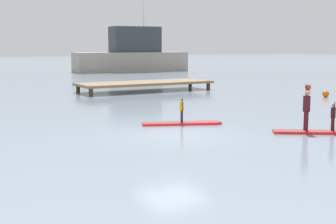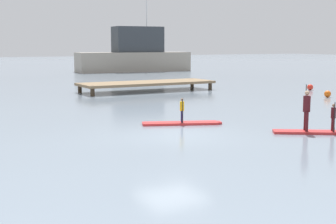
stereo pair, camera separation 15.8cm
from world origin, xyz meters
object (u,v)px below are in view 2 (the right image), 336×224
object	(u,v)px
paddleboard_near	(182,123)
fishing_boat_white_large	(135,55)
paddleboard_far	(313,132)
mooring_buoy_mid	(310,87)
paddler_child_solo	(182,109)
paddler_child_front	(333,116)
paddler_adult	(307,108)
mooring_buoy_near	(328,94)

from	to	relation	value
paddleboard_near	fishing_boat_white_large	xyz separation A→B (m)	(15.77, 38.33, 2.03)
paddleboard_far	mooring_buoy_mid	world-z (taller)	mooring_buoy_mid
paddler_child_solo	mooring_buoy_mid	world-z (taller)	paddler_child_solo
paddler_child_front	paddler_child_solo	bearing A→B (deg)	130.08
paddler_adult	mooring_buoy_mid	distance (m)	18.54
paddleboard_far	mooring_buoy_near	size ratio (longest dim) A/B	6.48
paddleboard_near	paddler_child_solo	xyz separation A→B (m)	(0.00, -0.01, 0.62)
paddler_child_front	mooring_buoy_mid	bearing A→B (deg)	47.31
paddler_child_front	mooring_buoy_mid	xyz separation A→B (m)	(12.45, 13.50, -0.47)
paddler_child_solo	paddler_child_front	xyz separation A→B (m)	(3.96, -4.71, 0.02)
paddler_child_solo	paddleboard_far	distance (m)	5.49
paddleboard_near	mooring_buoy_mid	bearing A→B (deg)	28.14
paddler_child_solo	paddler_child_front	size ratio (longest dim) A/B	0.91
paddler_child_solo	mooring_buoy_near	bearing A→B (deg)	18.68
paddleboard_far	paddler_adult	size ratio (longest dim) A/B	1.60
paddleboard_far	paddler_adult	world-z (taller)	paddler_adult
paddleboard_near	paddleboard_far	xyz separation A→B (m)	(3.36, -4.31, -0.00)
mooring_buoy_near	mooring_buoy_mid	xyz separation A→B (m)	(2.62, 4.13, 0.01)
fishing_boat_white_large	mooring_buoy_mid	distance (m)	29.62
mooring_buoy_mid	paddler_adult	bearing A→B (deg)	-135.80
paddleboard_far	paddler_adult	xyz separation A→B (m)	(-0.24, 0.17, 0.94)
paddler_adult	paddler_child_front	distance (m)	1.06
fishing_boat_white_large	paddler_child_solo	bearing A→B (deg)	-112.35
paddler_child_solo	mooring_buoy_near	distance (m)	14.56
paddler_child_solo	mooring_buoy_mid	xyz separation A→B (m)	(16.41, 8.79, -0.45)
fishing_boat_white_large	paddleboard_near	bearing A→B (deg)	-112.36
paddleboard_far	mooring_buoy_mid	xyz separation A→B (m)	(13.04, 13.08, 0.18)
paddler_child_solo	mooring_buoy_near	size ratio (longest dim) A/B	2.35
paddleboard_far	paddler_child_front	bearing A→B (deg)	-34.78
fishing_boat_white_large	paddler_adult	bearing A→B (deg)	-106.58
paddleboard_near	paddler_child_front	world-z (taller)	paddler_child_front
mooring_buoy_mid	paddleboard_near	bearing A→B (deg)	-151.86
paddler_child_solo	paddler_child_front	bearing A→B (deg)	-49.92
paddler_child_solo	paddler_adult	distance (m)	5.18
paddler_child_solo	mooring_buoy_mid	bearing A→B (deg)	28.18
paddler_child_front	mooring_buoy_near	distance (m)	13.58
paddleboard_near	mooring_buoy_near	xyz separation A→B (m)	(13.79, 4.65, 0.17)
mooring_buoy_near	paddler_child_front	bearing A→B (deg)	-136.37
paddleboard_near	paddler_child_front	size ratio (longest dim) A/B	2.96
paddleboard_near	mooring_buoy_mid	xyz separation A→B (m)	(16.41, 8.78, 0.18)
fishing_boat_white_large	paddler_child_front	bearing A→B (deg)	-105.34
paddleboard_near	mooring_buoy_near	bearing A→B (deg)	18.62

